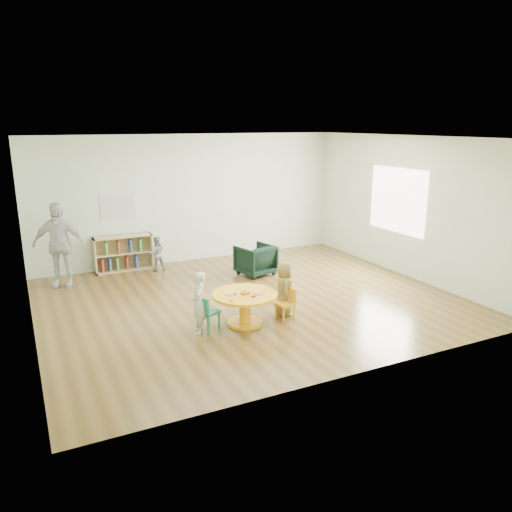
# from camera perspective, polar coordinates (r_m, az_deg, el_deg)

# --- Properties ---
(room) EXTENTS (7.10, 7.00, 2.80)m
(room) POSITION_cam_1_polar(r_m,az_deg,el_deg) (8.40, -0.70, 7.18)
(room) COLOR brown
(room) RESTS_ON ground
(activity_table) EXTENTS (1.00, 1.00, 0.55)m
(activity_table) POSITION_cam_1_polar(r_m,az_deg,el_deg) (7.72, -1.29, -5.39)
(activity_table) COLOR #FFB215
(activity_table) RESTS_ON ground
(kid_chair_left) EXTENTS (0.37, 0.37, 0.54)m
(kid_chair_left) POSITION_cam_1_polar(r_m,az_deg,el_deg) (7.59, -5.73, -6.33)
(kid_chair_left) COLOR #188860
(kid_chair_left) RESTS_ON ground
(kid_chair_right) EXTENTS (0.30, 0.30, 0.49)m
(kid_chair_right) POSITION_cam_1_polar(r_m,az_deg,el_deg) (8.00, 3.55, -5.29)
(kid_chair_right) COLOR #FFB215
(kid_chair_right) RESTS_ON ground
(bookshelf) EXTENTS (1.20, 0.30, 0.75)m
(bookshelf) POSITION_cam_1_polar(r_m,az_deg,el_deg) (10.89, -15.00, 0.30)
(bookshelf) COLOR tan
(bookshelf) RESTS_ON ground
(alphabet_poster) EXTENTS (0.74, 0.01, 0.54)m
(alphabet_poster) POSITION_cam_1_polar(r_m,az_deg,el_deg) (10.81, -15.42, 5.51)
(alphabet_poster) COLOR white
(alphabet_poster) RESTS_ON ground
(armchair) EXTENTS (0.81, 0.82, 0.63)m
(armchair) POSITION_cam_1_polar(r_m,az_deg,el_deg) (10.22, -0.06, -0.44)
(armchair) COLOR black
(armchair) RESTS_ON ground
(child_left) EXTENTS (0.35, 0.41, 0.94)m
(child_left) POSITION_cam_1_polar(r_m,az_deg,el_deg) (7.43, -6.59, -5.33)
(child_left) COLOR silver
(child_left) RESTS_ON ground
(child_right) EXTENTS (0.40, 0.50, 0.89)m
(child_right) POSITION_cam_1_polar(r_m,az_deg,el_deg) (8.07, 3.19, -3.73)
(child_right) COLOR gold
(child_right) RESTS_ON ground
(toddler) EXTENTS (0.38, 0.30, 0.75)m
(toddler) POSITION_cam_1_polar(r_m,az_deg,el_deg) (10.68, -11.29, 0.29)
(toddler) COLOR #1C2147
(toddler) RESTS_ON ground
(adult_caretaker) EXTENTS (1.03, 0.69, 1.62)m
(adult_caretaker) POSITION_cam_1_polar(r_m,az_deg,el_deg) (10.09, -21.62, 1.21)
(adult_caretaker) COLOR silver
(adult_caretaker) RESTS_ON ground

